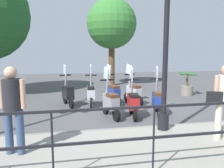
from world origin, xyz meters
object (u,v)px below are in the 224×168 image
Objects in this scene: scooter_near_0 at (158,100)px; pedestrian_distant at (13,104)px; scooter_near_1 at (133,102)px; scooter_far_0 at (133,92)px; pedestrian_with_bag at (224,96)px; potted_palm at (187,86)px; scooter_far_2 at (91,93)px; tree_distant at (112,24)px; scooter_far_3 at (68,93)px; scooter_far_1 at (113,92)px; scooter_near_2 at (111,102)px; lamp_post_near at (166,44)px.

pedestrian_distant is at bearing 136.84° from scooter_near_0.
scooter_near_1 and scooter_far_0 have the same top height.
pedestrian_with_bag is 1.03× the size of scooter_near_0.
pedestrian_with_bag reaches higher than scooter_near_0.
scooter_far_2 is (-1.27, 4.58, 0.04)m from potted_palm.
tree_distant is 3.31× the size of scooter_near_0.
scooter_far_3 is (4.08, -0.92, -0.60)m from pedestrian_distant.
scooter_near_0 and scooter_far_1 have the same top height.
scooter_near_2 is 2.16m from scooter_far_3.
pedestrian_with_bag is 3.19m from scooter_near_2.
pedestrian_distant reaches higher than scooter_far_1.
potted_palm is at bearing -28.33° from scooter_near_0.
pedestrian_with_bag reaches higher than scooter_far_0.
scooter_near_1 is 0.69m from scooter_near_2.
scooter_far_3 reaches higher than potted_palm.
scooter_near_0 is at bearing 139.50° from pedestrian_distant.
scooter_far_3 is at bearing 101.07° from potted_palm.
scooter_near_1 is at bearing 145.25° from pedestrian_distant.
lamp_post_near is 2.96× the size of scooter_near_1.
lamp_post_near is 3.43m from pedestrian_distant.
scooter_near_0 is 1.00× the size of scooter_near_2.
pedestrian_with_bag is 4.68m from scooter_far_2.
pedestrian_distant reaches higher than potted_palm.
lamp_post_near is 2.87× the size of pedestrian_with_bag.
scooter_far_1 is (3.94, -2.58, -0.60)m from pedestrian_distant.
pedestrian_distant is 3.27m from scooter_near_2.
pedestrian_distant is 0.31× the size of tree_distant.
scooter_far_0 is at bearing 178.64° from tree_distant.
scooter_far_0 is at bearing -9.22° from scooter_near_1.
lamp_post_near reaches higher than potted_palm.
potted_palm is 0.69× the size of scooter_far_3.
tree_distant is 4.81× the size of potted_palm.
scooter_near_0 is (-2.81, 2.63, 0.04)m from potted_palm.
tree_distant reaches higher than scooter_far_1.
potted_palm is (-3.69, -2.86, -3.16)m from tree_distant.
scooter_near_2 is at bearing -159.05° from scooter_far_3.
scooter_near_2 reaches higher than potted_palm.
pedestrian_distant is 3.69m from scooter_near_1.
scooter_near_1 is 1.69m from scooter_far_0.
scooter_near_2 and scooter_far_3 have the same top height.
scooter_near_2 is (0.11, 0.68, 0.00)m from scooter_near_1.
pedestrian_distant is 9.82m from tree_distant.
scooter_far_2 is at bearing 66.49° from scooter_near_0.
pedestrian_distant is 4.30m from scooter_far_2.
scooter_far_0 and scooter_far_1 have the same top height.
lamp_post_near is 2.87× the size of pedestrian_distant.
scooter_near_0 is (1.65, -0.55, -1.70)m from lamp_post_near.
scooter_near_1 is at bearing -140.03° from scooter_far_2.
scooter_near_1 is at bearing 111.20° from scooter_near_0.
scooter_near_1 is at bearing -148.76° from scooter_far_3.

